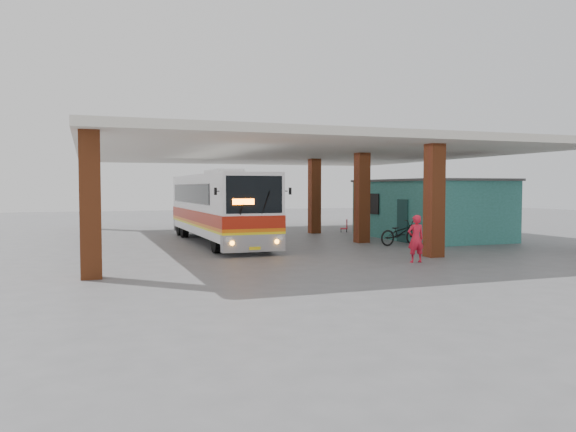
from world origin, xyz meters
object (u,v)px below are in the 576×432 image
Objects in this scene: pedestrian at (416,239)px; coach_bus at (219,207)px; motorcycle at (400,233)px; red_chair at (345,226)px.

coach_bus is at bearing -57.68° from pedestrian.
coach_bus is 10.64m from pedestrian.
red_chair is (0.91, 7.70, -0.21)m from motorcycle.
coach_bus is 7.09× the size of pedestrian.
pedestrian is at bearing -62.05° from coach_bus.
red_chair is at bearing -14.85° from motorcycle.
pedestrian reaches higher than red_chair.
pedestrian is at bearing 146.02° from motorcycle.
coach_bus is at bearing -133.85° from red_chair.
motorcycle is 1.29× the size of pedestrian.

